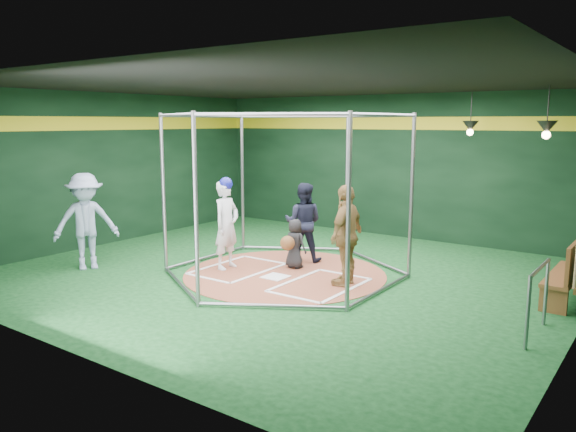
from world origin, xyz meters
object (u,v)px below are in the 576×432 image
Objects in this scene: batter_figure at (226,223)px; umpire at (303,222)px; visitor_leopard at (346,235)px; dugout_bench at (570,269)px.

batter_figure reaches higher than umpire.
visitor_leopard is at bearing 124.97° from umpire.
visitor_leopard is at bearing -158.49° from dugout_bench.
dugout_bench is at bearing 160.94° from umpire.
batter_figure is at bearing 34.33° from umpire.
batter_figure is 1.01× the size of visitor_leopard.
umpire is 0.91× the size of dugout_bench.
batter_figure is 1.11× the size of umpire.
visitor_leopard is 1.86m from umpire.
umpire is (-1.57, 0.99, -0.08)m from visitor_leopard.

